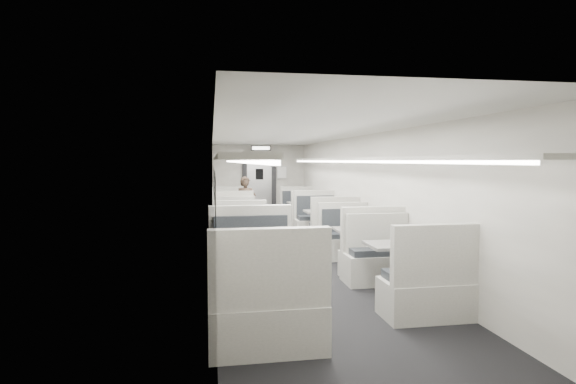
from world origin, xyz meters
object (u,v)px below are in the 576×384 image
object	(u,v)px
booth_right_d	(399,270)
exit_sign	(261,148)
booth_left_a	(232,216)
booth_right_c	(358,247)
booth_left_c	(244,248)
vestibule_door	(259,187)
booth_right_b	(324,226)
booth_left_d	(258,284)
booth_left_b	(237,231)
booth_right_a	(303,215)
passenger	(246,205)

from	to	relation	value
booth_right_d	exit_sign	world-z (taller)	exit_sign
booth_left_a	booth_right_c	xyz separation A→B (m)	(2.00, -4.85, -0.02)
booth_left_c	vestibule_door	world-z (taller)	vestibule_door
booth_right_b	booth_right_c	world-z (taller)	booth_right_b
vestibule_door	exit_sign	size ratio (longest dim) A/B	3.39
booth_left_d	booth_left_c	bearing A→B (deg)	90.00
booth_left_b	booth_right_a	size ratio (longest dim) A/B	0.94
booth_right_a	booth_left_d	bearing A→B (deg)	-105.77
booth_left_c	exit_sign	size ratio (longest dim) A/B	3.38
booth_left_c	booth_right_a	world-z (taller)	booth_left_c
booth_left_a	booth_right_b	xyz separation A→B (m)	(2.00, -2.45, 0.01)
booth_left_c	booth_left_a	bearing A→B (deg)	90.00
booth_right_b	exit_sign	size ratio (longest dim) A/B	3.45
booth_left_d	vestibule_door	world-z (taller)	vestibule_door
booth_left_d	booth_right_d	bearing A→B (deg)	14.41
booth_left_b	booth_left_c	distance (m)	2.04
passenger	booth_left_a	bearing A→B (deg)	120.05
booth_left_a	exit_sign	bearing A→B (deg)	59.65
booth_left_a	passenger	distance (m)	0.84
booth_left_a	booth_right_b	world-z (taller)	booth_right_b
booth_right_a	booth_right_b	size ratio (longest dim) A/B	0.97
booth_right_a	exit_sign	bearing A→B (deg)	119.29
booth_left_c	passenger	world-z (taller)	passenger
vestibule_door	booth_left_a	bearing A→B (deg)	-114.48
booth_left_c	booth_right_b	world-z (taller)	booth_right_b
booth_left_a	booth_right_d	bearing A→B (deg)	-73.24
booth_right_d	exit_sign	bearing A→B (deg)	96.83
booth_left_a	passenger	xyz separation A→B (m)	(0.34, -0.68, 0.36)
booth_right_d	vestibule_door	size ratio (longest dim) A/B	1.03
booth_right_a	booth_right_d	xyz separation A→B (m)	(0.00, -6.57, 0.02)
booth_left_a	booth_left_c	xyz separation A→B (m)	(0.00, -4.64, -0.00)
booth_left_b	vestibule_door	world-z (taller)	vestibule_door
booth_right_b	vestibule_door	bearing A→B (deg)	102.15
booth_right_c	exit_sign	bearing A→B (deg)	98.67
booth_left_c	vestibule_door	xyz separation A→B (m)	(1.00, 6.84, 0.67)
booth_right_a	vestibule_door	world-z (taller)	vestibule_door
booth_left_c	booth_right_c	size ratio (longest dim) A/B	1.05
booth_right_a	booth_right_b	distance (m)	2.37
booth_right_d	vestibule_door	distance (m)	8.92
booth_left_b	booth_right_b	distance (m)	2.01
booth_right_b	booth_right_c	distance (m)	2.40
vestibule_door	booth_left_b	bearing A→B (deg)	-101.76
booth_left_b	vestibule_door	bearing A→B (deg)	78.24
booth_left_a	booth_right_b	distance (m)	3.16
vestibule_door	exit_sign	xyz separation A→B (m)	(0.00, -0.49, 1.24)
booth_left_c	vestibule_door	bearing A→B (deg)	81.68
booth_left_b	exit_sign	world-z (taller)	exit_sign
passenger	vestibule_door	world-z (taller)	vestibule_door
booth_right_d	passenger	xyz separation A→B (m)	(-1.66, 5.96, 0.35)
booth_right_c	booth_left_b	bearing A→B (deg)	131.74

